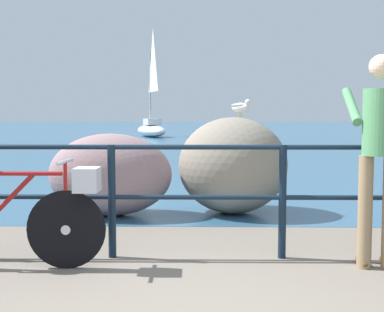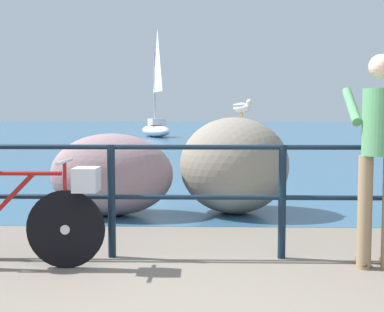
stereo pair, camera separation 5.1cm
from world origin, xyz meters
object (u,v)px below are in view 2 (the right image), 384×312
Objects in this scene: breakwater_boulder_left at (112,175)px; sailboat at (156,125)px; seagull at (242,107)px; bicycle at (21,213)px; breakwater_boulder_main at (234,165)px; person_at_railing at (378,150)px.

breakwater_boulder_left is 0.25× the size of sailboat.
bicycle is at bearing -88.80° from seagull.
sailboat is (-3.29, 23.65, 0.08)m from breakwater_boulder_main.
breakwater_boulder_left is 23.91m from sailboat.
seagull is (0.10, 0.09, 0.77)m from breakwater_boulder_main.
sailboat is (-1.38, 26.17, 0.24)m from bicycle.
sailboat reaches higher than seagull.
breakwater_boulder_main is 0.78m from seagull.
sailboat is at bearing 137.10° from seagull.
person_at_railing is at bearing -30.42° from seagull.
bicycle is 26.20m from sailboat.
breakwater_boulder_main is at bearing -98.98° from seagull.
person_at_railing is at bearing -40.54° from breakwater_boulder_left.
breakwater_boulder_main is 1.59m from breakwater_boulder_left.
seagull is at bearing 24.71° from person_at_railing.
sailboat reaches higher than breakwater_boulder_left.
breakwater_boulder_main is (1.91, 2.52, 0.16)m from bicycle.
person_at_railing is at bearing 0.82° from bicycle.
breakwater_boulder_main is at bearing 7.18° from breakwater_boulder_left.
sailboat is (-3.39, 23.56, -0.69)m from seagull.
person_at_railing reaches higher than breakwater_boulder_main.
person_at_railing is 0.29× the size of sailboat.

